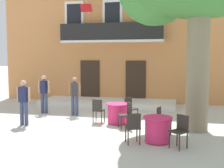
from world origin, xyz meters
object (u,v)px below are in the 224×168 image
Objects in this scene: cafe_table_near_tree at (118,113)px; cafe_chair_middle_1 at (162,119)px; pedestrian_mid_plaza at (44,92)px; cafe_table_middle at (158,129)px; pedestrian_by_tree at (24,100)px; cafe_chair_near_tree_1 at (130,107)px; cafe_chair_near_tree_0 at (126,113)px; cafe_chair_near_tree_2 at (98,109)px; pedestrian_near_entrance at (75,94)px; cafe_chair_middle_0 at (180,129)px; cafe_chair_middle_2 at (133,126)px.

cafe_table_near_tree is 2.20m from cafe_chair_middle_1.
pedestrian_mid_plaza is (-3.59, 1.25, 0.57)m from cafe_table_near_tree.
cafe_table_middle is 5.07m from pedestrian_by_tree.
cafe_table_middle is (1.27, -2.76, -0.14)m from cafe_chair_near_tree_1.
cafe_chair_near_tree_2 is (-1.19, 0.58, 0.00)m from cafe_chair_near_tree_0.
cafe_table_near_tree is 0.52× the size of pedestrian_by_tree.
pedestrian_near_entrance is 0.99× the size of pedestrian_by_tree.
cafe_chair_near_tree_0 is 0.55× the size of pedestrian_near_entrance.
cafe_table_near_tree is at bearing 127.89° from cafe_table_middle.
cafe_chair_middle_2 is (-1.31, 0.04, 0.00)m from cafe_chair_middle_0.
cafe_table_near_tree is 0.95× the size of cafe_chair_middle_0.
pedestrian_near_entrance is at bearing 60.89° from pedestrian_by_tree.
cafe_table_near_tree is 0.95× the size of cafe_chair_near_tree_0.
cafe_chair_near_tree_0 and cafe_chair_middle_0 have the same top height.
cafe_chair_middle_2 is 5.90m from pedestrian_mid_plaza.
cafe_chair_near_tree_1 is at bearing 61.14° from cafe_table_near_tree.
pedestrian_by_tree reaches higher than cafe_chair_middle_1.
cafe_chair_near_tree_1 is 3.18m from cafe_chair_middle_2.
pedestrian_by_tree is (-4.93, 1.07, 0.55)m from cafe_table_middle.
cafe_chair_near_tree_1 is at bearing 24.87° from pedestrian_by_tree.
pedestrian_mid_plaza reaches higher than cafe_table_middle.
pedestrian_mid_plaza is at bearing 160.83° from cafe_table_near_tree.
cafe_chair_near_tree_2 is at bearing -39.83° from pedestrian_near_entrance.
cafe_chair_near_tree_2 is (-1.12, -0.69, 0.00)m from cafe_chair_near_tree_1.
cafe_chair_middle_1 reaches higher than cafe_table_middle.
cafe_chair_middle_0 reaches higher than cafe_table_middle.
pedestrian_by_tree reaches higher than cafe_table_middle.
cafe_chair_middle_0 is 1.00× the size of cafe_chair_middle_1.
cafe_chair_near_tree_2 is 2.76m from pedestrian_by_tree.
cafe_chair_near_tree_0 reaches higher than cafe_table_near_tree.
cafe_chair_near_tree_0 is 0.55× the size of pedestrian_by_tree.
cafe_chair_near_tree_2 is (-0.75, -0.03, 0.14)m from cafe_table_near_tree.
cafe_chair_near_tree_0 is at bearing 149.85° from cafe_chair_middle_1.
cafe_chair_middle_2 is at bearing 178.10° from cafe_chair_middle_0.
cafe_chair_near_tree_1 and cafe_chair_middle_2 have the same top height.
cafe_chair_middle_0 is at bearing -58.79° from cafe_chair_near_tree_1.
cafe_chair_near_tree_0 is at bearing 6.44° from pedestrian_by_tree.
cafe_chair_near_tree_0 is 1.05× the size of cafe_table_middle.
cafe_chair_middle_1 is 5.94m from pedestrian_mid_plaza.
cafe_chair_near_tree_1 is 1.00× the size of cafe_chair_middle_0.
pedestrian_near_entrance is (-2.54, 1.71, 0.40)m from cafe_chair_near_tree_0.
cafe_table_near_tree is at bearing 2.39° from cafe_chair_near_tree_2.
cafe_chair_middle_0 is 1.00× the size of cafe_chair_middle_2.
cafe_table_middle is 0.95× the size of cafe_chair_middle_1.
pedestrian_mid_plaza is (-1.49, 0.15, 0.03)m from pedestrian_near_entrance.
pedestrian_near_entrance reaches higher than cafe_table_near_tree.
pedestrian_mid_plaza is (-5.87, 3.75, 0.43)m from cafe_chair_middle_0.
cafe_chair_near_tree_1 is at bearing 93.48° from cafe_chair_near_tree_0.
cafe_table_near_tree is 2.67m from cafe_table_middle.
cafe_chair_middle_0 is at bearing -39.37° from pedestrian_near_entrance.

